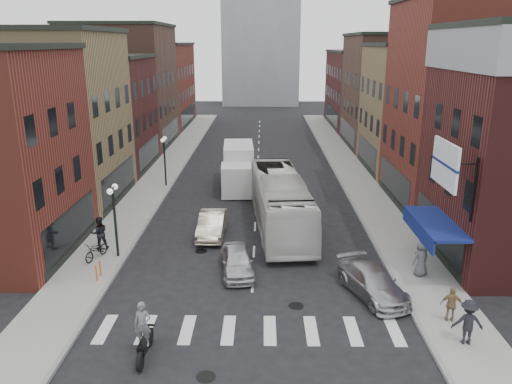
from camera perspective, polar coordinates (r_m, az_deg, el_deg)
ground at (r=23.81m, az=-0.46°, el=-11.66°), size 160.00×160.00×0.00m
sidewalk_left at (r=45.29m, az=-10.66°, el=2.07°), size 3.00×74.00×0.15m
sidewalk_right at (r=45.11m, az=11.03°, el=1.99°), size 3.00×74.00×0.15m
curb_left at (r=45.04m, az=-8.79°, el=1.98°), size 0.20×74.00×0.16m
curb_right at (r=44.88m, az=9.14°, el=1.91°), size 0.20×74.00×0.16m
crosswalk_stripes at (r=21.22m, az=-0.65°, el=-15.51°), size 12.00×2.20×0.01m
bldg_left_mid_a at (r=38.56m, az=-23.08°, el=7.71°), size 10.30×10.20×12.30m
bldg_left_mid_b at (r=47.93m, az=-18.24°, el=8.52°), size 10.30×10.20×10.30m
bldg_left_far_a at (r=58.23m, az=-14.92°, el=11.60°), size 10.30×12.20×13.30m
bldg_left_far_b at (r=71.86m, az=-11.89°, el=11.87°), size 10.30×16.20×11.30m
bldg_right_mid_a at (r=38.06m, az=23.53°, el=9.09°), size 10.30×10.20×14.30m
bldg_right_mid_b at (r=47.56m, az=18.81°, el=9.02°), size 10.30×10.20×11.30m
bldg_right_far_a at (r=58.02m, az=15.58°, el=11.03°), size 10.30×12.20×12.30m
bldg_right_far_b at (r=71.70m, az=12.74°, el=11.41°), size 10.30×16.20×10.30m
awning_blue at (r=26.39m, az=19.45°, el=-3.50°), size 1.80×5.00×0.78m
billboard_sign at (r=23.50m, az=20.98°, el=2.86°), size 1.52×3.00×3.70m
streetlamp_near at (r=27.48m, az=-15.92°, el=-1.75°), size 0.32×1.22×4.11m
streetlamp_far at (r=40.61m, az=-10.44°, el=4.51°), size 0.32×1.22×4.11m
bike_rack at (r=26.00m, az=-17.59°, el=-8.58°), size 0.08×0.68×0.80m
box_truck at (r=40.28m, az=-2.07°, el=2.84°), size 2.62×7.79×3.34m
motorcycle_rider at (r=19.51m, az=-12.73°, el=-15.38°), size 0.64×2.27×2.31m
transit_bus at (r=31.46m, az=2.78°, el=-1.07°), size 3.93×12.50×3.43m
sedan_left_near at (r=25.59m, az=-2.16°, el=-7.89°), size 2.07×4.07×1.33m
sedan_left_far at (r=30.46m, az=-5.06°, el=-3.71°), size 1.57×4.38×1.44m
curb_car at (r=24.05m, az=13.19°, el=-10.07°), size 3.22×4.87×1.31m
parked_bicycle at (r=28.23m, az=-17.76°, el=-6.36°), size 1.19×1.95×0.97m
ped_left_solo at (r=29.31m, az=-17.46°, el=-4.49°), size 1.06×0.87×1.89m
ped_right_a at (r=21.32m, az=23.07°, el=-13.51°), size 1.23×0.70×1.82m
ped_right_b at (r=22.66m, az=21.45°, el=-11.86°), size 0.98×0.63×1.54m
ped_right_c at (r=26.21m, az=18.37°, el=-7.18°), size 1.08×0.93×1.86m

